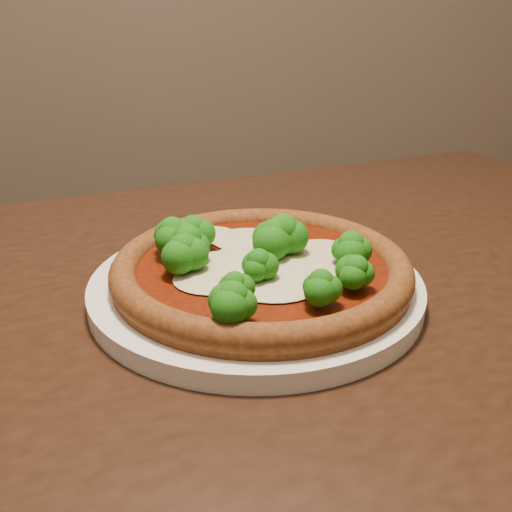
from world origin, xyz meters
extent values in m
cube|color=black|center=(0.17, -0.02, 0.73)|extent=(1.41, 1.02, 0.04)
cylinder|color=black|center=(0.66, 0.43, 0.35)|extent=(0.06, 0.06, 0.71)
cylinder|color=white|center=(0.20, -0.03, 0.76)|extent=(0.31, 0.31, 0.02)
cylinder|color=brown|center=(0.21, -0.03, 0.77)|extent=(0.27, 0.27, 0.01)
torus|color=brown|center=(0.21, -0.03, 0.78)|extent=(0.28, 0.28, 0.03)
cylinder|color=#631604|center=(0.21, -0.03, 0.78)|extent=(0.23, 0.23, 0.00)
ellipsoid|color=beige|center=(0.27, -0.01, 0.78)|extent=(0.06, 0.05, 0.00)
ellipsoid|color=beige|center=(0.21, -0.07, 0.78)|extent=(0.09, 0.08, 0.01)
ellipsoid|color=beige|center=(0.20, 0.03, 0.78)|extent=(0.07, 0.06, 0.01)
ellipsoid|color=beige|center=(0.21, -0.02, 0.78)|extent=(0.11, 0.10, 0.01)
ellipsoid|color=beige|center=(0.23, 0.00, 0.78)|extent=(0.07, 0.06, 0.01)
ellipsoid|color=beige|center=(0.16, 0.05, 0.78)|extent=(0.06, 0.05, 0.00)
ellipsoid|color=beige|center=(0.27, -0.05, 0.78)|extent=(0.06, 0.05, 0.00)
ellipsoid|color=beige|center=(0.16, -0.06, 0.78)|extent=(0.07, 0.07, 0.01)
ellipsoid|color=beige|center=(0.16, -0.02, 0.78)|extent=(0.06, 0.06, 0.00)
ellipsoid|color=#248B16|center=(0.22, -0.02, 0.81)|extent=(0.05, 0.05, 0.04)
ellipsoid|color=#248B16|center=(0.24, -0.12, 0.80)|extent=(0.04, 0.04, 0.03)
ellipsoid|color=#248B16|center=(0.28, -0.05, 0.80)|extent=(0.04, 0.04, 0.04)
ellipsoid|color=#248B16|center=(0.27, -0.10, 0.80)|extent=(0.04, 0.04, 0.03)
ellipsoid|color=#248B16|center=(0.17, -0.13, 0.80)|extent=(0.04, 0.04, 0.03)
ellipsoid|color=#248B16|center=(0.15, 0.01, 0.81)|extent=(0.04, 0.04, 0.04)
ellipsoid|color=#248B16|center=(0.17, -0.11, 0.80)|extent=(0.03, 0.03, 0.03)
ellipsoid|color=#248B16|center=(0.14, -0.02, 0.81)|extent=(0.05, 0.05, 0.04)
ellipsoid|color=#248B16|center=(0.13, 0.00, 0.81)|extent=(0.05, 0.05, 0.04)
ellipsoid|color=#248B16|center=(0.13, -0.04, 0.81)|extent=(0.04, 0.04, 0.04)
ellipsoid|color=#248B16|center=(0.20, -0.07, 0.80)|extent=(0.04, 0.04, 0.03)
ellipsoid|color=#248B16|center=(0.23, -0.02, 0.81)|extent=(0.05, 0.05, 0.04)
camera|label=1|loc=(0.12, -0.51, 1.00)|focal=40.00mm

